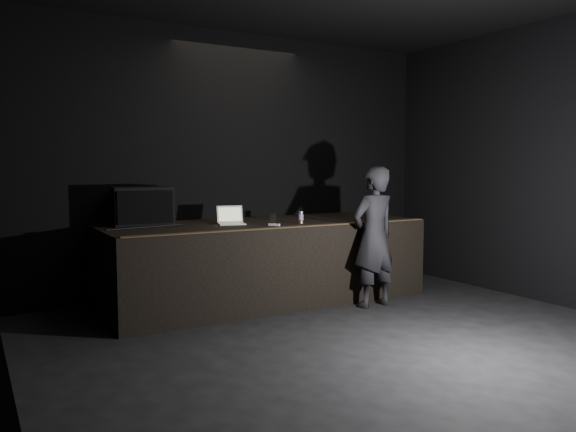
# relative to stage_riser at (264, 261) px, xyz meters

# --- Properties ---
(ground) EXTENTS (7.00, 7.00, 0.00)m
(ground) POSITION_rel_stage_riser_xyz_m (0.00, -2.73, -0.50)
(ground) COLOR black
(ground) RESTS_ON ground
(room_walls) EXTENTS (6.10, 7.10, 3.52)m
(room_walls) POSITION_rel_stage_riser_xyz_m (0.00, -2.73, 1.52)
(room_walls) COLOR black
(room_walls) RESTS_ON ground
(stage_riser) EXTENTS (4.00, 1.50, 1.00)m
(stage_riser) POSITION_rel_stage_riser_xyz_m (0.00, 0.00, 0.00)
(stage_riser) COLOR black
(stage_riser) RESTS_ON ground
(riser_lip) EXTENTS (3.92, 0.10, 0.01)m
(riser_lip) POSITION_rel_stage_riser_xyz_m (0.00, -0.71, 0.51)
(riser_lip) COLOR brown
(riser_lip) RESTS_ON stage_riser
(stage_monitor) EXTENTS (0.73, 0.57, 0.45)m
(stage_monitor) POSITION_rel_stage_riser_xyz_m (-1.42, 0.42, 0.73)
(stage_monitor) COLOR black
(stage_monitor) RESTS_ON stage_riser
(cable) EXTENTS (0.92, 0.21, 0.02)m
(cable) POSITION_rel_stage_riser_xyz_m (-1.49, 0.04, 0.51)
(cable) COLOR black
(cable) RESTS_ON stage_riser
(laptop) EXTENTS (0.38, 0.35, 0.22)m
(laptop) POSITION_rel_stage_riser_xyz_m (-0.46, -0.02, 0.56)
(laptop) COLOR silver
(laptop) RESTS_ON stage_riser
(beer_can) EXTENTS (0.06, 0.06, 0.15)m
(beer_can) POSITION_rel_stage_riser_xyz_m (0.31, -0.40, 0.57)
(beer_can) COLOR silver
(beer_can) RESTS_ON stage_riser
(plastic_cup) EXTENTS (0.09, 0.09, 0.11)m
(plastic_cup) POSITION_rel_stage_riser_xyz_m (0.06, -0.13, 0.56)
(plastic_cup) COLOR white
(plastic_cup) RESTS_ON stage_riser
(wii_remote) EXTENTS (0.11, 0.13, 0.03)m
(wii_remote) POSITION_rel_stage_riser_xyz_m (-0.10, -0.47, 0.51)
(wii_remote) COLOR white
(wii_remote) RESTS_ON stage_riser
(person) EXTENTS (0.65, 0.46, 1.70)m
(person) POSITION_rel_stage_riser_xyz_m (1.00, -0.95, 0.35)
(person) COLOR black
(person) RESTS_ON ground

